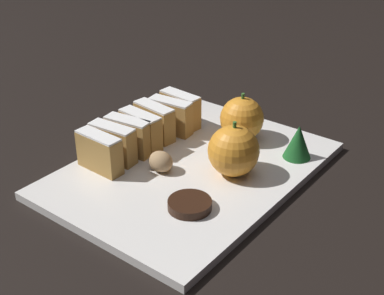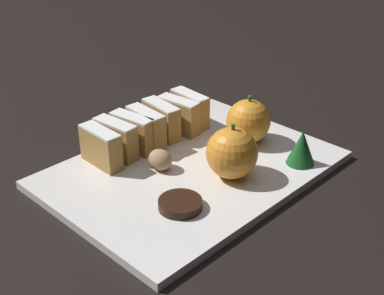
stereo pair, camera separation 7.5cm
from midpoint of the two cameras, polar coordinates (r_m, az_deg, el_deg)
ground_plane at (r=0.77m, az=-2.79°, el=-2.82°), size 6.00×6.00×0.00m
serving_platter at (r=0.77m, az=-2.80°, el=-2.44°), size 0.29×0.40×0.01m
stollen_slice_front at (r=0.76m, az=-12.65°, el=-0.57°), size 0.07×0.03×0.06m
stollen_slice_second at (r=0.78m, az=-11.20°, el=0.38°), size 0.07×0.03×0.06m
stollen_slice_third at (r=0.80m, az=-9.53°, el=1.16°), size 0.07×0.03×0.06m
stollen_slice_fourth at (r=0.81m, az=-7.94°, el=1.91°), size 0.07×0.03×0.06m
stollen_slice_fifth at (r=0.83m, az=-6.62°, el=2.70°), size 0.07×0.03×0.06m
stollen_slice_sixth at (r=0.85m, az=-4.85°, el=3.28°), size 0.07×0.03×0.06m
stollen_slice_back at (r=0.87m, az=-3.73°, el=4.03°), size 0.07×0.03×0.06m
orange_near at (r=0.82m, az=2.75°, el=3.02°), size 0.07×0.07×0.08m
orange_far at (r=0.73m, az=1.53°, el=-0.43°), size 0.07×0.07×0.08m
walnut at (r=0.75m, az=-6.21°, el=-1.57°), size 0.04×0.03×0.03m
chocolate_cookie at (r=0.67m, az=-3.45°, el=-6.19°), size 0.06×0.06×0.01m
evergreen_sprig at (r=0.78m, az=8.59°, el=0.55°), size 0.04×0.04×0.05m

